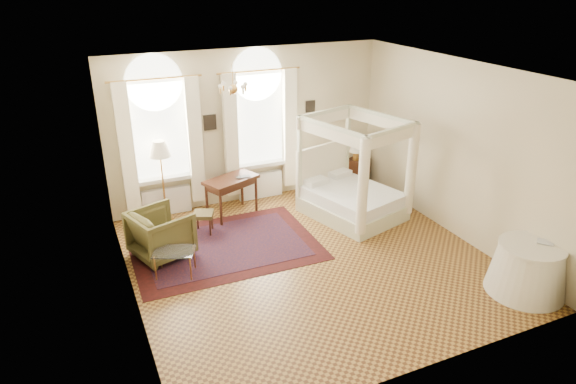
# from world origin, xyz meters

# --- Properties ---
(ground) EXTENTS (6.00, 6.00, 0.00)m
(ground) POSITION_xyz_m (0.00, 0.00, 0.00)
(ground) COLOR olive
(ground) RESTS_ON ground
(room_walls) EXTENTS (6.00, 6.00, 6.00)m
(room_walls) POSITION_xyz_m (0.00, 0.00, 1.98)
(room_walls) COLOR beige
(room_walls) RESTS_ON ground
(window_left) EXTENTS (1.62, 0.27, 3.29)m
(window_left) POSITION_xyz_m (-1.90, 2.87, 1.49)
(window_left) COLOR silver
(window_left) RESTS_ON room_walls
(window_right) EXTENTS (1.62, 0.27, 3.29)m
(window_right) POSITION_xyz_m (0.20, 2.87, 1.49)
(window_right) COLOR silver
(window_right) RESTS_ON room_walls
(chandelier) EXTENTS (0.51, 0.45, 0.50)m
(chandelier) POSITION_xyz_m (-0.90, 1.20, 2.91)
(chandelier) COLOR #B3813B
(chandelier) RESTS_ON room_walls
(wall_pictures) EXTENTS (2.54, 0.03, 0.39)m
(wall_pictures) POSITION_xyz_m (0.09, 2.97, 1.89)
(wall_pictures) COLOR black
(wall_pictures) RESTS_ON room_walls
(canopy_bed) EXTENTS (2.00, 2.25, 2.08)m
(canopy_bed) POSITION_xyz_m (1.61, 1.27, 0.47)
(canopy_bed) COLOR beige
(canopy_bed) RESTS_ON ground
(nightstand) EXTENTS (0.58, 0.55, 0.64)m
(nightstand) POSITION_xyz_m (2.60, 2.70, 0.32)
(nightstand) COLOR #3E1E11
(nightstand) RESTS_ON ground
(nightstand_lamp) EXTENTS (0.31, 0.31, 0.45)m
(nightstand_lamp) POSITION_xyz_m (2.50, 2.65, 0.94)
(nightstand_lamp) COLOR #B3813B
(nightstand_lamp) RESTS_ON nightstand
(writing_desk) EXTENTS (1.23, 0.95, 0.82)m
(writing_desk) POSITION_xyz_m (-0.66, 2.32, 0.70)
(writing_desk) COLOR #3E1E11
(writing_desk) RESTS_ON ground
(laptop) EXTENTS (0.33, 0.22, 0.03)m
(laptop) POSITION_xyz_m (-0.42, 2.30, 0.84)
(laptop) COLOR black
(laptop) RESTS_ON writing_desk
(stool) EXTENTS (0.49, 0.49, 0.43)m
(stool) POSITION_xyz_m (-1.42, 1.77, 0.36)
(stool) COLOR #4A3F1F
(stool) RESTS_ON ground
(armchair) EXTENTS (1.21, 1.19, 0.87)m
(armchair) POSITION_xyz_m (-2.33, 1.24, 0.43)
(armchair) COLOR #46401E
(armchair) RESTS_ON ground
(coffee_table) EXTENTS (0.80, 0.70, 0.46)m
(coffee_table) POSITION_xyz_m (-2.27, 0.50, 0.41)
(coffee_table) COLOR white
(coffee_table) RESTS_ON ground
(floor_lamp) EXTENTS (0.43, 0.43, 1.67)m
(floor_lamp) POSITION_xyz_m (-1.97, 2.70, 1.43)
(floor_lamp) COLOR #B3813B
(floor_lamp) RESTS_ON ground
(oriental_rug) EXTENTS (3.40, 2.47, 0.01)m
(oriental_rug) POSITION_xyz_m (-1.22, 1.08, 0.01)
(oriental_rug) COLOR #451110
(oriental_rug) RESTS_ON ground
(side_table) EXTENTS (1.22, 1.22, 0.83)m
(side_table) POSITION_xyz_m (2.70, -2.25, 0.41)
(side_table) COLOR white
(side_table) RESTS_ON ground
(book) EXTENTS (0.29, 0.30, 0.02)m
(book) POSITION_xyz_m (2.87, -2.33, 0.84)
(book) COLOR black
(book) RESTS_ON side_table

